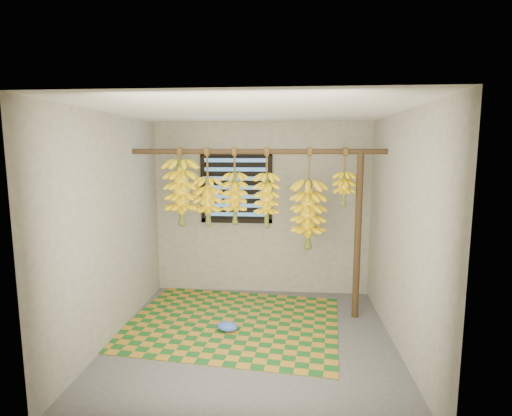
# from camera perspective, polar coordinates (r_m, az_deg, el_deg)

# --- Properties ---
(floor) EXTENTS (3.00, 3.00, 0.01)m
(floor) POSITION_cam_1_polar(r_m,az_deg,el_deg) (4.51, -0.60, -18.35)
(floor) COLOR #4A4A4A
(floor) RESTS_ON ground
(ceiling) EXTENTS (3.00, 3.00, 0.01)m
(ceiling) POSITION_cam_1_polar(r_m,az_deg,el_deg) (4.05, -0.65, 13.78)
(ceiling) COLOR silver
(ceiling) RESTS_ON wall_back
(wall_back) EXTENTS (3.00, 0.01, 2.40)m
(wall_back) POSITION_cam_1_polar(r_m,az_deg,el_deg) (5.59, 0.79, -0.11)
(wall_back) COLOR gray
(wall_back) RESTS_ON floor
(wall_left) EXTENTS (0.01, 3.00, 2.40)m
(wall_left) POSITION_cam_1_polar(r_m,az_deg,el_deg) (4.51, -20.07, -2.67)
(wall_left) COLOR gray
(wall_left) RESTS_ON floor
(wall_right) EXTENTS (0.01, 3.00, 2.40)m
(wall_right) POSITION_cam_1_polar(r_m,az_deg,el_deg) (4.25, 20.06, -3.31)
(wall_right) COLOR gray
(wall_right) RESTS_ON floor
(window) EXTENTS (1.00, 0.04, 1.00)m
(window) POSITION_cam_1_polar(r_m,az_deg,el_deg) (5.56, -2.83, 2.94)
(window) COLOR black
(window) RESTS_ON wall_back
(hanging_pole) EXTENTS (3.00, 0.06, 0.06)m
(hanging_pole) POSITION_cam_1_polar(r_m,az_deg,el_deg) (4.73, 0.15, 8.08)
(hanging_pole) COLOR #422A18
(hanging_pole) RESTS_ON wall_left
(support_post) EXTENTS (0.08, 0.08, 2.00)m
(support_post) POSITION_cam_1_polar(r_m,az_deg,el_deg) (4.89, 14.33, -3.97)
(support_post) COLOR #422A18
(support_post) RESTS_ON floor
(woven_mat) EXTENTS (2.63, 2.20, 0.01)m
(woven_mat) POSITION_cam_1_polar(r_m,az_deg,el_deg) (4.90, -3.35, -15.97)
(woven_mat) COLOR #18541D
(woven_mat) RESTS_ON floor
(plastic_bag) EXTENTS (0.28, 0.23, 0.10)m
(plastic_bag) POSITION_cam_1_polar(r_m,az_deg,el_deg) (4.67, -4.09, -16.53)
(plastic_bag) COLOR blue
(plastic_bag) RESTS_ON woven_mat
(banana_bunch_a) EXTENTS (0.32, 0.32, 0.94)m
(banana_bunch_a) POSITION_cam_1_polar(r_m,az_deg,el_deg) (4.85, -6.88, 0.98)
(banana_bunch_a) COLOR brown
(banana_bunch_a) RESTS_ON hanging_pole
(banana_bunch_b) EXTENTS (0.39, 0.39, 0.94)m
(banana_bunch_b) POSITION_cam_1_polar(r_m,az_deg,el_deg) (4.91, -10.61, 2.19)
(banana_bunch_b) COLOR brown
(banana_bunch_b) RESTS_ON hanging_pole
(banana_bunch_c) EXTENTS (0.31, 0.31, 0.92)m
(banana_bunch_c) POSITION_cam_1_polar(r_m,az_deg,el_deg) (4.79, -3.03, 1.43)
(banana_bunch_c) COLOR brown
(banana_bunch_c) RESTS_ON hanging_pole
(banana_bunch_d) EXTENTS (0.30, 0.30, 0.95)m
(banana_bunch_d) POSITION_cam_1_polar(r_m,az_deg,el_deg) (4.76, 1.54, 1.15)
(banana_bunch_d) COLOR brown
(banana_bunch_d) RESTS_ON hanging_pole
(banana_bunch_e) EXTENTS (0.38, 0.38, 1.20)m
(banana_bunch_e) POSITION_cam_1_polar(r_m,az_deg,el_deg) (4.78, 7.49, -0.94)
(banana_bunch_e) COLOR brown
(banana_bunch_e) RESTS_ON hanging_pole
(banana_bunch_f) EXTENTS (0.26, 0.26, 0.68)m
(banana_bunch_f) POSITION_cam_1_polar(r_m,az_deg,el_deg) (4.78, 12.47, 2.80)
(banana_bunch_f) COLOR brown
(banana_bunch_f) RESTS_ON hanging_pole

